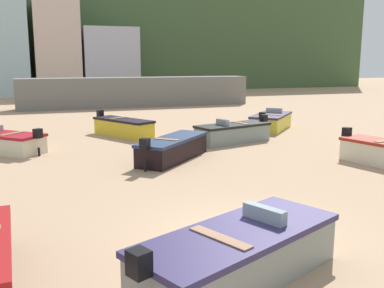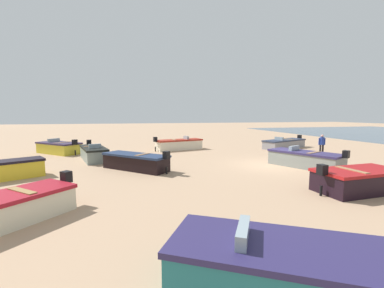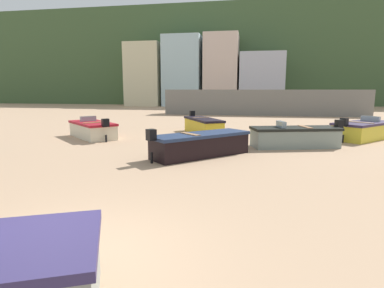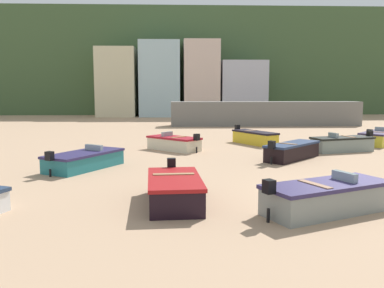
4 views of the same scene
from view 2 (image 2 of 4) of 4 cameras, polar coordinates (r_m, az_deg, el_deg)
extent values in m
plane|color=tan|center=(16.69, 17.16, -4.61)|extent=(160.00, 160.00, 0.00)
cube|color=black|center=(12.63, 33.30, -7.11)|extent=(1.88, 3.59, 0.81)
cube|color=#A21618|center=(12.54, 33.44, -5.05)|extent=(1.97, 3.69, 0.12)
cube|color=black|center=(11.09, 27.17, -5.13)|extent=(0.34, 0.30, 0.40)
cylinder|color=black|center=(11.28, 26.94, -9.34)|extent=(0.11, 0.11, 0.40)
cube|color=#9C744B|center=(12.20, 32.15, -5.03)|extent=(1.43, 0.33, 0.08)
cube|color=#1F6F77|center=(5.45, 19.40, -24.89)|extent=(3.48, 4.33, 0.70)
cube|color=#2B2452|center=(5.25, 19.58, -21.07)|extent=(3.60, 4.45, 0.12)
cube|color=#8C9EA8|center=(5.16, 11.40, -18.83)|extent=(0.98, 0.68, 0.28)
cube|color=gray|center=(19.07, -21.20, -2.17)|extent=(4.03, 2.30, 0.80)
cube|color=black|center=(19.01, -21.25, -0.80)|extent=(4.14, 2.40, 0.12)
cube|color=black|center=(21.05, -22.12, 0.33)|extent=(0.36, 0.38, 0.40)
cylinder|color=black|center=(21.15, -22.02, -1.93)|extent=(0.12, 0.12, 0.40)
cube|color=#8C9EA8|center=(18.33, -20.97, -0.42)|extent=(0.41, 0.81, 0.28)
cube|color=#986A46|center=(19.47, -21.47, -0.50)|extent=(0.53, 1.14, 0.08)
cube|color=gray|center=(25.58, 19.96, -0.10)|extent=(3.05, 4.88, 0.70)
cube|color=#2B3349|center=(25.53, 20.00, 0.81)|extent=(3.16, 5.00, 0.12)
cube|color=black|center=(27.63, 22.97, 1.48)|extent=(0.40, 0.38, 0.40)
cylinder|color=black|center=(27.71, 22.90, -0.10)|extent=(0.13, 0.13, 0.35)
cube|color=#8C9EA8|center=(24.84, 18.95, 1.17)|extent=(0.86, 0.50, 0.28)
cube|color=olive|center=(26.01, 20.73, 1.00)|extent=(1.21, 0.67, 0.08)
cube|color=beige|center=(9.32, -36.05, -12.11)|extent=(3.52, 3.41, 0.74)
cube|color=maroon|center=(9.21, -36.23, -9.57)|extent=(3.64, 3.54, 0.12)
cube|color=black|center=(10.07, -26.36, -6.61)|extent=(0.42, 0.42, 0.40)
cylinder|color=black|center=(10.27, -26.13, -10.93)|extent=(0.14, 0.14, 0.37)
cube|color=olive|center=(9.37, -33.83, -8.82)|extent=(1.01, 1.06, 0.08)
cube|color=gold|center=(23.49, -27.66, -0.91)|extent=(3.73, 3.81, 0.79)
cube|color=#322643|center=(23.44, -27.72, 0.19)|extent=(3.86, 3.94, 0.12)
cube|color=black|center=(21.73, -24.81, 0.38)|extent=(0.42, 0.42, 0.40)
cylinder|color=black|center=(21.83, -24.70, -1.80)|extent=(0.14, 0.14, 0.40)
cube|color=#8C9EA8|center=(23.97, -28.59, 0.75)|extent=(0.84, 0.81, 0.28)
cube|color=#926F4F|center=(23.04, -27.09, 0.26)|extent=(1.16, 1.11, 0.08)
cube|color=black|center=(15.04, -12.53, -4.15)|extent=(3.70, 3.74, 0.79)
cube|color=navy|center=(14.96, -12.58, -2.44)|extent=(3.83, 3.87, 0.12)
cube|color=black|center=(13.55, -5.77, -2.48)|extent=(0.42, 0.42, 0.40)
cylinder|color=black|center=(13.70, -5.73, -5.92)|extent=(0.14, 0.14, 0.40)
cube|color=#956C4A|center=(14.62, -11.13, -2.41)|extent=(0.92, 0.90, 0.08)
cube|color=beige|center=(22.99, -2.93, -0.29)|extent=(2.29, 4.34, 0.81)
cube|color=maroon|center=(22.93, -2.94, 0.86)|extent=(2.39, 4.46, 0.12)
cube|color=black|center=(22.04, -8.24, 1.04)|extent=(0.38, 0.35, 0.40)
cylinder|color=black|center=(22.14, -8.20, -1.14)|extent=(0.12, 0.12, 0.40)
cube|color=#8C9EA8|center=(23.24, -1.33, 1.44)|extent=(0.80, 0.39, 0.28)
cube|color=#936F4B|center=(22.71, -4.12, 0.93)|extent=(1.12, 0.51, 0.08)
cube|color=gray|center=(16.83, 23.97, -3.37)|extent=(4.40, 3.08, 0.83)
cube|color=#312955|center=(16.76, 24.04, -1.77)|extent=(4.52, 3.20, 0.12)
cube|color=black|center=(15.83, 31.27, -1.97)|extent=(0.39, 0.41, 0.40)
cylinder|color=black|center=(15.97, 31.09, -5.02)|extent=(0.13, 0.13, 0.41)
cube|color=#8C9EA8|center=(17.08, 21.93, -0.85)|extent=(0.56, 0.92, 0.28)
cube|color=#936A50|center=(16.53, 25.63, -1.79)|extent=(0.75, 1.28, 0.08)
cylinder|color=black|center=(22.37, 26.80, -1.17)|extent=(0.17, 0.17, 0.82)
cylinder|color=black|center=(22.46, 27.26, -1.17)|extent=(0.17, 0.17, 0.82)
cylinder|color=#233895|center=(22.34, 27.13, 0.61)|extent=(0.41, 0.41, 0.58)
cylinder|color=#233895|center=(22.24, 26.62, 0.51)|extent=(0.11, 0.11, 0.54)
cylinder|color=#233895|center=(22.44, 27.62, 0.51)|extent=(0.11, 0.11, 0.54)
sphere|color=tan|center=(22.30, 27.18, 1.63)|extent=(0.27, 0.27, 0.22)
camera|label=1|loc=(19.64, 46.49, 6.87)|focal=40.65mm
camera|label=3|loc=(20.96, 23.33, 4.58)|focal=29.97mm
camera|label=4|loc=(24.14, 56.15, 5.25)|focal=38.43mm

